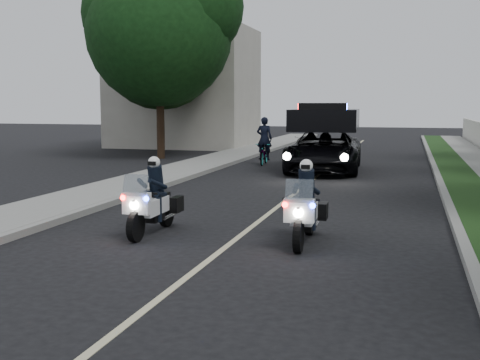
# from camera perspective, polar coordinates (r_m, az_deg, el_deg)

# --- Properties ---
(ground) EXTENTS (120.00, 120.00, 0.00)m
(ground) POSITION_cam_1_polar(r_m,az_deg,el_deg) (9.08, -4.97, -9.12)
(ground) COLOR black
(ground) RESTS_ON ground
(curb_right) EXTENTS (0.20, 60.00, 0.15)m
(curb_right) POSITION_cam_1_polar(r_m,az_deg,el_deg) (18.34, 18.71, -0.92)
(curb_right) COLOR gray
(curb_right) RESTS_ON ground
(grass_verge) EXTENTS (1.20, 60.00, 0.16)m
(grass_verge) POSITION_cam_1_polar(r_m,az_deg,el_deg) (18.39, 20.89, -0.98)
(grass_verge) COLOR #193814
(grass_verge) RESTS_ON ground
(curb_left) EXTENTS (0.20, 60.00, 0.15)m
(curb_left) POSITION_cam_1_polar(r_m,az_deg,el_deg) (19.68, -5.86, -0.04)
(curb_left) COLOR gray
(curb_left) RESTS_ON ground
(sidewalk_left) EXTENTS (2.00, 60.00, 0.16)m
(sidewalk_left) POSITION_cam_1_polar(r_m,az_deg,el_deg) (20.11, -8.78, 0.08)
(sidewalk_left) COLOR gray
(sidewalk_left) RESTS_ON ground
(building_far) EXTENTS (8.00, 6.00, 7.00)m
(building_far) POSITION_cam_1_polar(r_m,az_deg,el_deg) (36.58, -5.31, 8.69)
(building_far) COLOR #A8A396
(building_far) RESTS_ON ground
(lane_marking) EXTENTS (0.12, 50.00, 0.01)m
(lane_marking) POSITION_cam_1_polar(r_m,az_deg,el_deg) (18.58, 5.98, -0.69)
(lane_marking) COLOR #BFB78C
(lane_marking) RESTS_ON ground
(police_moto_left) EXTENTS (0.64, 1.81, 1.53)m
(police_moto_left) POSITION_cam_1_polar(r_m,az_deg,el_deg) (12.08, -8.29, -5.04)
(police_moto_left) COLOR silver
(police_moto_left) RESTS_ON ground
(police_moto_right) EXTENTS (0.70, 1.84, 1.55)m
(police_moto_right) POSITION_cam_1_polar(r_m,az_deg,el_deg) (11.23, 6.13, -5.95)
(police_moto_right) COLOR silver
(police_moto_right) RESTS_ON ground
(police_suv) EXTENTS (2.96, 5.85, 2.77)m
(police_suv) POSITION_cam_1_polar(r_m,az_deg,el_deg) (23.11, 7.97, 0.82)
(police_suv) COLOR black
(police_suv) RESTS_ON ground
(bicycle) EXTENTS (0.76, 1.79, 0.91)m
(bicycle) POSITION_cam_1_polar(r_m,az_deg,el_deg) (25.43, 2.32, 1.47)
(bicycle) COLOR black
(bicycle) RESTS_ON ground
(cyclist) EXTENTS (0.66, 0.45, 1.82)m
(cyclist) POSITION_cam_1_polar(r_m,az_deg,el_deg) (25.43, 2.32, 1.47)
(cyclist) COLOR black
(cyclist) RESTS_ON ground
(tree_left_near) EXTENTS (8.49, 8.49, 11.25)m
(tree_left_near) POSITION_cam_1_polar(r_m,az_deg,el_deg) (28.55, -7.51, 2.04)
(tree_left_near) COLOR #123712
(tree_left_near) RESTS_ON ground
(tree_left_far) EXTENTS (7.22, 7.22, 10.40)m
(tree_left_far) POSITION_cam_1_polar(r_m,az_deg,el_deg) (31.90, -7.46, 2.59)
(tree_left_far) COLOR black
(tree_left_far) RESTS_ON ground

